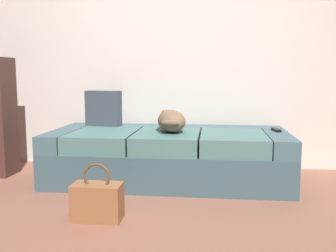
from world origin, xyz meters
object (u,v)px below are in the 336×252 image
(couch, at_px, (169,156))
(throw_pillow, at_px, (103,108))
(handbag, at_px, (97,201))
(dog_tan, at_px, (171,120))
(tv_remote, at_px, (276,130))

(couch, height_order, throw_pillow, throw_pillow)
(couch, height_order, handbag, couch)
(handbag, bearing_deg, throw_pillow, 103.97)
(couch, xyz_separation_m, dog_tan, (0.02, -0.02, 0.32))
(tv_remote, distance_m, throw_pillow, 1.63)
(tv_remote, relative_size, handbag, 0.40)
(dog_tan, xyz_separation_m, tv_remote, (0.92, 0.11, -0.08))
(couch, height_order, tv_remote, tv_remote)
(couch, bearing_deg, dog_tan, -48.45)
(handbag, bearing_deg, tv_remote, 39.95)
(throw_pillow, xyz_separation_m, handbag, (0.32, -1.27, -0.49))
(couch, relative_size, dog_tan, 3.87)
(throw_pillow, bearing_deg, tv_remote, -6.54)
(tv_remote, height_order, throw_pillow, throw_pillow)
(dog_tan, relative_size, handbag, 1.42)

